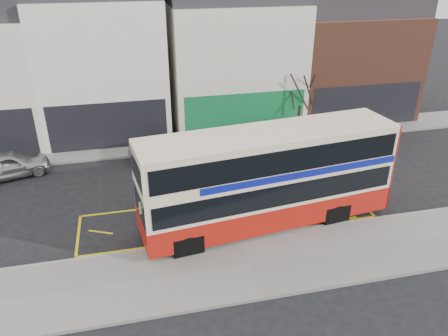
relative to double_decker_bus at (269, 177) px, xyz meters
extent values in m
plane|color=black|center=(-1.67, -0.60, -2.45)|extent=(120.00, 120.00, 0.00)
cube|color=gray|center=(-1.67, -2.90, -2.38)|extent=(40.00, 4.00, 0.15)
cube|color=gray|center=(-1.67, -0.98, -2.38)|extent=(40.00, 0.15, 0.15)
cube|color=gray|center=(-1.67, 10.40, -2.38)|extent=(50.00, 3.00, 0.15)
cube|color=white|center=(-7.17, 14.40, 2.05)|extent=(8.00, 8.00, 9.00)
cube|color=black|center=(-7.17, 10.42, -0.85)|extent=(7.36, 0.06, 3.20)
cube|color=black|center=(-7.17, 10.44, -1.05)|extent=(5.60, 0.04, 2.00)
cube|color=silver|center=(1.83, 14.40, 1.80)|extent=(9.00, 8.00, 8.50)
cube|color=#136F39|center=(1.83, 10.42, -0.85)|extent=(8.28, 0.06, 3.20)
cube|color=black|center=(1.83, 10.44, -1.05)|extent=(6.30, 0.04, 2.00)
cube|color=brown|center=(10.83, 14.40, 1.30)|extent=(9.00, 8.00, 7.50)
cube|color=#28262B|center=(10.83, 14.40, 5.95)|extent=(9.00, 7.20, 1.80)
cube|color=black|center=(10.83, 10.42, -0.85)|extent=(8.28, 0.06, 3.20)
cube|color=black|center=(10.83, 10.44, -1.05)|extent=(6.30, 0.04, 2.00)
cube|color=beige|center=(-0.04, 0.00, 0.06)|extent=(11.88, 4.04, 4.29)
cube|color=#A4150D|center=(-0.04, 0.00, -1.50)|extent=(11.92, 4.08, 1.16)
cube|color=#A4150D|center=(5.72, 0.70, 0.06)|extent=(0.38, 2.67, 4.29)
cube|color=black|center=(-0.04, 0.00, -0.23)|extent=(11.42, 4.04, 1.01)
cube|color=black|center=(-0.04, 0.00, 1.36)|extent=(11.42, 4.04, 1.06)
cube|color=#0C168E|center=(1.01, 0.12, 0.62)|extent=(9.57, 3.80, 0.32)
cube|color=black|center=(-5.80, -0.71, -0.50)|extent=(0.35, 2.42, 1.69)
cube|color=black|center=(-5.80, -0.71, 1.36)|extent=(0.35, 2.42, 1.06)
cube|color=black|center=(-5.79, -0.71, 0.51)|extent=(0.27, 1.84, 0.37)
cube|color=beige|center=(-0.04, 0.00, 2.15)|extent=(11.87, 3.93, 0.13)
cylinder|color=black|center=(-3.99, -1.70, -1.93)|extent=(1.09, 0.42, 1.06)
cylinder|color=black|center=(-4.28, 0.69, -1.93)|extent=(1.09, 0.42, 1.06)
cylinder|color=black|center=(3.16, -0.83, -1.93)|extent=(1.09, 0.42, 1.06)
cylinder|color=black|center=(2.86, 1.56, -1.93)|extent=(1.09, 0.42, 1.06)
cube|color=black|center=(-5.65, -1.04, -0.66)|extent=(0.11, 0.11, 3.29)
cube|color=white|center=(-5.33, -1.05, 0.66)|extent=(0.59, 0.05, 0.48)
cube|color=white|center=(-5.65, -0.98, -0.22)|extent=(0.38, 0.04, 0.55)
imported|color=#9F9EA3|center=(-12.83, 7.87, -1.69)|extent=(4.79, 2.98, 1.52)
imported|color=#3D4045|center=(-4.03, 8.46, -1.79)|extent=(4.21, 2.24, 1.32)
imported|color=silver|center=(4.86, 9.05, -1.70)|extent=(5.60, 3.47, 1.51)
cylinder|color=#311F16|center=(5.71, 10.47, -1.42)|extent=(0.24, 0.24, 2.07)
camera|label=1|loc=(-5.91, -16.52, 9.15)|focal=35.00mm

